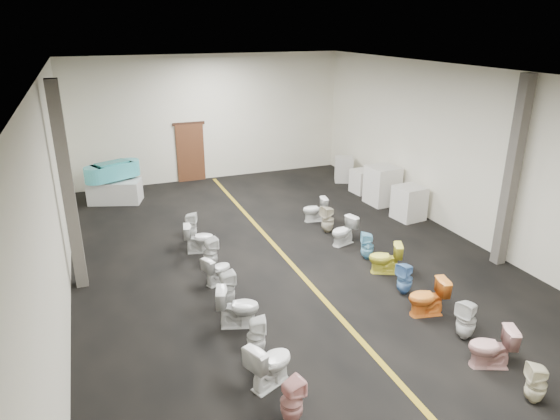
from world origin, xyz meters
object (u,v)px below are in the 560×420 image
Objects in this scene: toilet_left_5 at (256,336)px; toilet_right_7 at (385,258)px; toilet_right_8 at (367,246)px; toilet_right_9 at (344,231)px; display_table at (115,192)px; bathtub at (113,171)px; toilet_left_6 at (238,307)px; toilet_left_3 at (292,402)px; toilet_left_7 at (227,288)px; toilet_right_4 at (466,320)px; appliance_crate_d at (344,169)px; toilet_right_5 at (428,297)px; appliance_crate_c at (363,181)px; toilet_left_4 at (270,363)px; toilet_right_2 at (536,384)px; toilet_left_10 at (199,238)px; toilet_right_10 at (328,219)px; appliance_crate_a at (409,203)px; appliance_crate_b at (382,185)px; toilet_left_11 at (190,226)px; toilet_right_11 at (315,209)px; toilet_right_6 at (405,279)px; toilet_left_9 at (210,253)px; toilet_left_8 at (217,270)px.

toilet_right_7 is (3.78, 1.80, 0.01)m from toilet_left_5.
toilet_right_9 reaches higher than toilet_right_8.
display_table is 9.39m from toilet_left_5.
bathtub reaches higher than toilet_left_6.
bathtub is 11.10m from toilet_left_3.
toilet_left_7 is 1.08× the size of toilet_right_8.
toilet_right_4 reaches higher than toilet_left_5.
toilet_right_5 is (-2.74, -8.62, -0.06)m from appliance_crate_d.
toilet_left_4 reaches higher than appliance_crate_c.
toilet_left_6 is at bearing -112.04° from toilet_right_2.
toilet_left_6 is at bearing -169.65° from toilet_left_10.
toilet_left_4 is at bearing -105.51° from bathtub.
toilet_left_3 is at bearing -42.27° from toilet_right_10.
appliance_crate_b reaches higher than appliance_crate_a.
toilet_left_5 is 5.41m from toilet_left_11.
toilet_right_11 is (-0.13, 3.56, -0.02)m from toilet_right_7.
appliance_crate_b reaches higher than toilet_left_4.
toilet_right_6 is at bearing -69.56° from toilet_left_3.
toilet_right_9 is at bearing -36.78° from toilet_left_6.
toilet_right_6 is (3.67, -4.59, -0.01)m from toilet_left_11.
toilet_right_2 is at bearing -161.21° from toilet_left_9.
toilet_left_10 reaches higher than toilet_left_3.
appliance_crate_a is 2.83m from toilet_right_9.
toilet_right_9 is (3.65, 3.58, 0.01)m from toilet_left_5.
toilet_left_9 is 5.85m from toilet_right_4.
toilet_right_8 is at bearing -155.39° from toilet_right_7.
toilet_right_5 is at bearing -77.24° from toilet_left_5.
toilet_left_5 is at bearing -79.54° from display_table.
toilet_right_4 is (5.45, -10.20, -0.68)m from bathtub.
bathtub is 2.26× the size of toilet_right_10.
toilet_left_9 is at bearing -106.19° from toilet_right_9.
toilet_right_7 is at bearing -159.17° from toilet_right_2.
toilet_left_5 is 4.51m from toilet_left_10.
toilet_left_9 is 0.98× the size of toilet_left_10.
toilet_left_6 is 1.06× the size of toilet_right_10.
toilet_right_4 is (3.73, -3.71, 0.06)m from toilet_left_8.
appliance_crate_a is at bearing 79.65° from toilet_right_10.
toilet_left_9 is (0.11, 2.63, -0.04)m from toilet_left_6.
appliance_crate_b is 1.21m from appliance_crate_c.
toilet_right_4 is (-2.57, -9.54, -0.06)m from appliance_crate_d.
toilet_right_4 is at bearing -86.70° from bathtub.
toilet_left_11 is at bearing -108.54° from toilet_right_7.
bathtub reaches higher than toilet_right_9.
toilet_left_9 reaches higher than toilet_right_11.
appliance_crate_b is 6.49m from toilet_left_10.
toilet_left_11 is (1.67, -3.82, -0.70)m from bathtub.
toilet_left_6 reaches higher than toilet_right_7.
appliance_crate_a is 1.39× the size of toilet_right_11.
appliance_crate_b is 5.82m from toilet_right_6.
toilet_right_10 is at bearing -83.63° from toilet_left_11.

